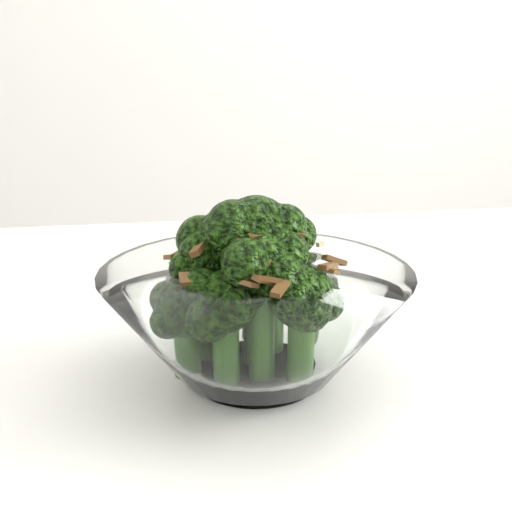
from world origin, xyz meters
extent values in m
cube|color=white|center=(-0.07, 0.14, 0.73)|extent=(1.21, 0.81, 0.04)
cylinder|color=white|center=(-0.22, 0.08, 0.75)|extent=(0.09, 0.09, 0.01)
cylinder|color=#295316|center=(-0.22, 0.13, 0.78)|extent=(0.02, 0.02, 0.04)
sphere|color=#234B0E|center=(-0.22, 0.13, 0.81)|extent=(0.04, 0.04, 0.04)
cylinder|color=#295316|center=(-0.18, 0.11, 0.78)|extent=(0.02, 0.02, 0.04)
sphere|color=#234B0E|center=(-0.18, 0.11, 0.81)|extent=(0.04, 0.04, 0.04)
cylinder|color=#295316|center=(-0.27, 0.07, 0.78)|extent=(0.02, 0.02, 0.04)
sphere|color=#234B0E|center=(-0.27, 0.07, 0.81)|extent=(0.04, 0.04, 0.04)
cylinder|color=#295316|center=(-0.24, 0.09, 0.80)|extent=(0.02, 0.02, 0.07)
sphere|color=#234B0E|center=(-0.24, 0.09, 0.84)|extent=(0.05, 0.05, 0.05)
cylinder|color=#295316|center=(-0.21, 0.10, 0.80)|extent=(0.02, 0.02, 0.07)
sphere|color=#234B0E|center=(-0.21, 0.10, 0.85)|extent=(0.05, 0.05, 0.05)
cylinder|color=#295316|center=(-0.25, 0.05, 0.79)|extent=(0.02, 0.02, 0.05)
sphere|color=#234B0E|center=(-0.25, 0.05, 0.82)|extent=(0.04, 0.04, 0.04)
cylinder|color=#295316|center=(-0.22, 0.06, 0.80)|extent=(0.02, 0.02, 0.07)
sphere|color=#234B0E|center=(-0.22, 0.06, 0.84)|extent=(0.04, 0.04, 0.04)
cylinder|color=#295316|center=(-0.20, 0.05, 0.79)|extent=(0.02, 0.02, 0.05)
sphere|color=#234B0E|center=(-0.20, 0.05, 0.82)|extent=(0.04, 0.04, 0.04)
cylinder|color=#295316|center=(-0.22, 0.08, 0.80)|extent=(0.02, 0.02, 0.08)
sphere|color=#234B0E|center=(-0.22, 0.08, 0.85)|extent=(0.05, 0.05, 0.05)
cylinder|color=#295316|center=(-0.26, 0.10, 0.79)|extent=(0.02, 0.02, 0.05)
sphere|color=#234B0E|center=(-0.26, 0.10, 0.82)|extent=(0.04, 0.04, 0.04)
cube|color=brown|center=(-0.20, 0.07, 0.86)|extent=(0.01, 0.01, 0.00)
cube|color=brown|center=(-0.19, 0.12, 0.84)|extent=(0.01, 0.01, 0.01)
cube|color=brown|center=(-0.25, 0.13, 0.84)|extent=(0.01, 0.01, 0.00)
cube|color=brown|center=(-0.21, 0.11, 0.86)|extent=(0.02, 0.02, 0.01)
cube|color=brown|center=(-0.23, 0.03, 0.84)|extent=(0.02, 0.01, 0.01)
cube|color=brown|center=(-0.24, 0.08, 0.86)|extent=(0.01, 0.01, 0.01)
cube|color=brown|center=(-0.20, 0.10, 0.86)|extent=(0.01, 0.01, 0.00)
cube|color=brown|center=(-0.27, 0.11, 0.83)|extent=(0.01, 0.01, 0.01)
cube|color=brown|center=(-0.18, 0.10, 0.85)|extent=(0.01, 0.01, 0.01)
cube|color=brown|center=(-0.23, 0.06, 0.86)|extent=(0.01, 0.01, 0.00)
cube|color=brown|center=(-0.22, 0.11, 0.86)|extent=(0.01, 0.01, 0.01)
cube|color=brown|center=(-0.22, 0.03, 0.84)|extent=(0.02, 0.01, 0.01)
cube|color=brown|center=(-0.18, 0.07, 0.84)|extent=(0.02, 0.01, 0.01)
cube|color=brown|center=(-0.23, 0.05, 0.86)|extent=(0.02, 0.01, 0.01)
cube|color=brown|center=(-0.21, 0.12, 0.85)|extent=(0.01, 0.01, 0.01)
cube|color=brown|center=(-0.22, 0.02, 0.84)|extent=(0.01, 0.02, 0.01)
cube|color=brown|center=(-0.18, 0.05, 0.84)|extent=(0.01, 0.01, 0.01)
cube|color=brown|center=(-0.18, 0.12, 0.84)|extent=(0.01, 0.01, 0.01)
cube|color=brown|center=(-0.21, 0.13, 0.84)|extent=(0.01, 0.01, 0.01)
cube|color=brown|center=(-0.23, 0.11, 0.86)|extent=(0.01, 0.02, 0.01)
cube|color=brown|center=(-0.27, 0.06, 0.83)|extent=(0.01, 0.01, 0.01)
cube|color=brown|center=(-0.24, 0.03, 0.84)|extent=(0.01, 0.02, 0.01)
cube|color=brown|center=(-0.24, 0.12, 0.85)|extent=(0.01, 0.02, 0.01)
cube|color=brown|center=(-0.26, 0.07, 0.85)|extent=(0.01, 0.02, 0.01)
cube|color=brown|center=(-0.18, 0.05, 0.84)|extent=(0.01, 0.01, 0.01)
cube|color=brown|center=(-0.25, 0.09, 0.86)|extent=(0.01, 0.01, 0.01)
cube|color=brown|center=(-0.19, 0.10, 0.85)|extent=(0.01, 0.01, 0.01)
cube|color=brown|center=(-0.22, 0.04, 0.85)|extent=(0.02, 0.01, 0.01)
cube|color=brown|center=(-0.28, 0.09, 0.84)|extent=(0.01, 0.01, 0.01)
cube|color=brown|center=(-0.24, 0.06, 0.86)|extent=(0.01, 0.01, 0.01)
cube|color=beige|center=(-0.21, 0.10, 0.87)|extent=(0.01, 0.01, 0.00)
cube|color=beige|center=(-0.26, 0.09, 0.85)|extent=(0.01, 0.01, 0.01)
cube|color=beige|center=(-0.18, 0.05, 0.84)|extent=(0.01, 0.01, 0.00)
cube|color=beige|center=(-0.21, 0.06, 0.86)|extent=(0.00, 0.00, 0.00)
cube|color=beige|center=(-0.19, 0.09, 0.86)|extent=(0.00, 0.00, 0.00)
cube|color=beige|center=(-0.18, 0.07, 0.85)|extent=(0.01, 0.01, 0.00)
cube|color=beige|center=(-0.23, 0.12, 0.85)|extent=(0.01, 0.01, 0.00)
cube|color=beige|center=(-0.21, 0.07, 0.87)|extent=(0.01, 0.00, 0.00)
cube|color=beige|center=(-0.22, 0.11, 0.86)|extent=(0.01, 0.01, 0.00)
cube|color=beige|center=(-0.22, 0.12, 0.85)|extent=(0.01, 0.01, 0.00)
cube|color=beige|center=(-0.27, 0.09, 0.85)|extent=(0.01, 0.01, 0.00)
cube|color=beige|center=(-0.25, 0.11, 0.85)|extent=(0.00, 0.00, 0.00)
cube|color=beige|center=(-0.19, 0.11, 0.85)|extent=(0.01, 0.01, 0.01)
cube|color=beige|center=(-0.23, 0.12, 0.85)|extent=(0.00, 0.00, 0.00)
cube|color=beige|center=(-0.19, 0.12, 0.84)|extent=(0.01, 0.01, 0.01)
cube|color=beige|center=(-0.24, 0.08, 0.87)|extent=(0.01, 0.01, 0.00)
cube|color=beige|center=(-0.23, 0.08, 0.87)|extent=(0.01, 0.01, 0.01)
cube|color=beige|center=(-0.26, 0.10, 0.85)|extent=(0.00, 0.00, 0.00)
cube|color=beige|center=(-0.19, 0.11, 0.85)|extent=(0.00, 0.00, 0.00)
camera|label=1|loc=(-0.29, -0.36, 0.98)|focal=50.00mm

